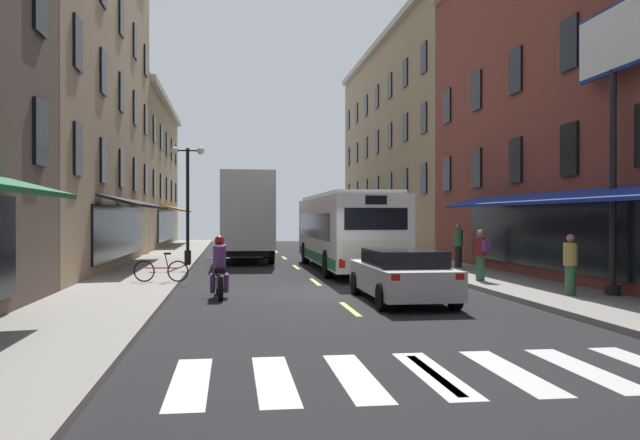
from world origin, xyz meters
The scene contains 17 objects.
ground_plane centered at (0.00, 0.00, -0.05)m, with size 34.80×80.00×0.10m, color black.
lane_centre_dashes centered at (0.00, -0.25, 0.00)m, with size 0.14×73.90×0.01m.
crosswalk_near centered at (0.00, -10.00, 0.00)m, with size 7.10×2.80×0.01m.
sidewalk_left centered at (-5.90, 0.00, 0.07)m, with size 3.00×80.00×0.14m, color gray.
sidewalk_right centered at (5.90, 0.00, 0.07)m, with size 3.00×80.00×0.14m, color gray.
billboard_sign centered at (7.05, -2.81, 5.97)m, with size 0.40×3.24×7.51m.
transit_bus centered at (1.80, 7.63, 1.61)m, with size 2.66×11.68×3.06m.
box_truck centered at (-2.05, 13.22, 2.15)m, with size 2.51×7.49×4.21m.
sedan_near centered at (1.55, -2.37, 0.70)m, with size 1.95×4.66×1.34m.
sedan_mid centered at (-1.93, 24.58, 0.69)m, with size 1.92×4.62×1.35m.
motorcycle_rider centered at (-3.08, -0.86, 0.71)m, with size 0.62×2.07×1.66m.
bicycle_near centered at (-4.93, 2.31, 0.50)m, with size 1.71×0.48×0.91m.
pedestrian_near centered at (5.08, 1.31, 1.00)m, with size 0.44×0.52×1.62m.
pedestrian_mid centered at (6.26, 6.73, 1.04)m, with size 0.36×0.36×1.75m.
pedestrian_far centered at (5.84, 12.51, 1.06)m, with size 0.36×0.36×1.78m.
pedestrian_rear centered at (5.97, -2.66, 0.94)m, with size 0.36×0.36×1.58m.
street_lamp_twin centered at (-4.61, 9.89, 2.93)m, with size 1.42×0.32×5.02m.
Camera 1 is at (-2.76, -18.81, 2.17)m, focal length 37.20 mm.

